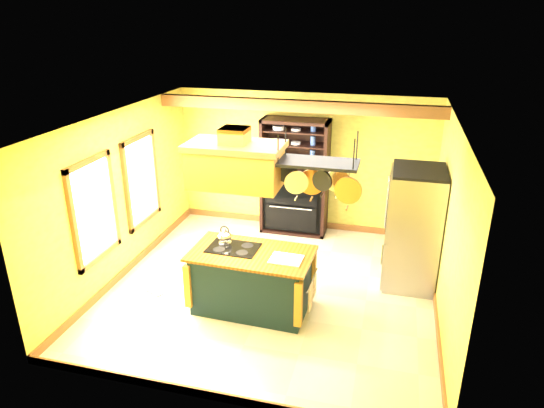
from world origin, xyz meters
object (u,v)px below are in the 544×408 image
at_px(range_hood, 235,163).
at_px(pot_rack, 318,172).
at_px(kitchen_island, 252,280).
at_px(hutch, 295,189).
at_px(refrigerator, 412,230).

height_order(range_hood, pot_rack, same).
xyz_separation_m(kitchen_island, hutch, (0.03, 2.87, 0.40)).
bearing_deg(range_hood, hutch, 85.51).
bearing_deg(hutch, kitchen_island, -90.55).
distance_m(refrigerator, hutch, 2.67).
bearing_deg(refrigerator, hutch, 145.37).
bearing_deg(refrigerator, range_hood, -150.82).
bearing_deg(hutch, range_hood, -94.49).
distance_m(range_hood, refrigerator, 3.07).
bearing_deg(pot_rack, kitchen_island, 179.95).
distance_m(kitchen_island, refrigerator, 2.64).
distance_m(range_hood, pot_rack, 1.11).
bearing_deg(refrigerator, pot_rack, -134.02).
bearing_deg(hutch, pot_rack, -72.78).
xyz_separation_m(range_hood, hutch, (0.23, 2.87, -1.35)).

